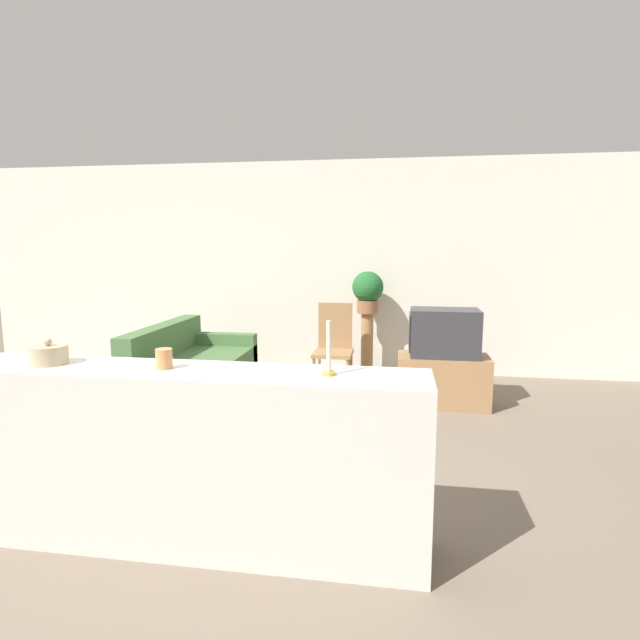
% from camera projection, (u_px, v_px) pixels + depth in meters
% --- Properties ---
extents(ground_plane, '(14.00, 14.00, 0.00)m').
position_uv_depth(ground_plane, '(210.00, 491.00, 3.36)').
color(ground_plane, '#756656').
extents(wall_back, '(9.00, 0.06, 2.70)m').
position_uv_depth(wall_back, '(304.00, 268.00, 6.51)').
color(wall_back, silver).
rests_on(wall_back, ground_plane).
extents(couch, '(0.91, 1.61, 0.80)m').
position_uv_depth(couch, '(192.00, 374.00, 5.30)').
color(couch, '#476B3D').
rests_on(couch, ground_plane).
extents(tv_stand, '(0.92, 0.45, 0.52)m').
position_uv_depth(tv_stand, '(443.00, 381.00, 5.13)').
color(tv_stand, '#9E754C').
rests_on(tv_stand, ground_plane).
extents(television, '(0.69, 0.43, 0.48)m').
position_uv_depth(television, '(444.00, 333.00, 5.06)').
color(television, '#333338').
rests_on(television, tv_stand).
extents(wooden_chair, '(0.44, 0.44, 0.98)m').
position_uv_depth(wooden_chair, '(334.00, 343.00, 5.77)').
color(wooden_chair, '#9E754C').
rests_on(wooden_chair, ground_plane).
extents(plant_stand, '(0.15, 0.15, 0.81)m').
position_uv_depth(plant_stand, '(367.00, 345.00, 6.20)').
color(plant_stand, '#9E754C').
rests_on(plant_stand, ground_plane).
extents(potted_plant, '(0.38, 0.38, 0.51)m').
position_uv_depth(potted_plant, '(368.00, 290.00, 6.10)').
color(potted_plant, '#8E5B3D').
rests_on(potted_plant, plant_stand).
extents(foreground_counter, '(2.82, 0.44, 0.99)m').
position_uv_depth(foreground_counter, '(169.00, 456.00, 2.74)').
color(foreground_counter, silver).
rests_on(foreground_counter, ground_plane).
extents(decorative_bowl, '(0.20, 0.20, 0.15)m').
position_uv_depth(decorative_bowl, '(49.00, 355.00, 2.76)').
color(decorative_bowl, tan).
rests_on(decorative_bowl, foreground_counter).
extents(candle_jar, '(0.09, 0.09, 0.11)m').
position_uv_depth(candle_jar, '(164.00, 359.00, 2.66)').
color(candle_jar, '#C6844C').
rests_on(candle_jar, foreground_counter).
extents(candlestick, '(0.07, 0.07, 0.28)m').
position_uv_depth(candlestick, '(329.00, 357.00, 2.52)').
color(candlestick, '#B7933D').
rests_on(candlestick, foreground_counter).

